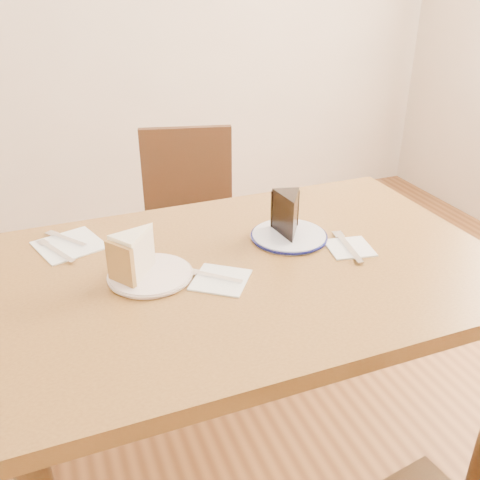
# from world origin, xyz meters

# --- Properties ---
(ground) EXTENTS (4.00, 4.00, 0.00)m
(ground) POSITION_xyz_m (0.00, 0.00, 0.00)
(ground) COLOR #512D15
(ground) RESTS_ON ground
(table) EXTENTS (1.20, 0.80, 0.75)m
(table) POSITION_xyz_m (0.00, 0.00, 0.65)
(table) COLOR #543617
(table) RESTS_ON ground
(chair_far) EXTENTS (0.51, 0.51, 0.84)m
(chair_far) POSITION_xyz_m (0.06, 0.77, 0.47)
(chair_far) COLOR black
(chair_far) RESTS_ON ground
(plate_cream) EXTENTS (0.19, 0.19, 0.01)m
(plate_cream) POSITION_xyz_m (-0.25, 0.03, 0.76)
(plate_cream) COLOR white
(plate_cream) RESTS_ON table
(plate_navy) EXTENTS (0.19, 0.19, 0.01)m
(plate_navy) POSITION_xyz_m (0.14, 0.09, 0.76)
(plate_navy) COLOR white
(plate_navy) RESTS_ON table
(carrot_cake) EXTENTS (0.13, 0.12, 0.09)m
(carrot_cake) POSITION_xyz_m (-0.27, 0.04, 0.81)
(carrot_cake) COLOR beige
(carrot_cake) RESTS_ON plate_cream
(chocolate_cake) EXTENTS (0.10, 0.12, 0.10)m
(chocolate_cake) POSITION_xyz_m (0.14, 0.09, 0.81)
(chocolate_cake) COLOR black
(chocolate_cake) RESTS_ON plate_navy
(napkin_cream) EXTENTS (0.17, 0.17, 0.00)m
(napkin_cream) POSITION_xyz_m (-0.10, -0.05, 0.75)
(napkin_cream) COLOR white
(napkin_cream) RESTS_ON table
(napkin_navy) EXTENTS (0.13, 0.13, 0.00)m
(napkin_navy) POSITION_xyz_m (0.26, -0.02, 0.75)
(napkin_navy) COLOR white
(napkin_navy) RESTS_ON table
(napkin_spare) EXTENTS (0.19, 0.19, 0.00)m
(napkin_spare) POSITION_xyz_m (-0.41, 0.26, 0.75)
(napkin_spare) COLOR white
(napkin_spare) RESTS_ON table
(fork_cream) EXTENTS (0.11, 0.11, 0.00)m
(fork_cream) POSITION_xyz_m (-0.11, -0.03, 0.76)
(fork_cream) COLOR silver
(fork_cream) RESTS_ON napkin_cream
(knife_navy) EXTENTS (0.05, 0.17, 0.00)m
(knife_navy) POSITION_xyz_m (0.25, -0.02, 0.76)
(knife_navy) COLOR silver
(knife_navy) RESTS_ON napkin_navy
(fork_spare) EXTENTS (0.09, 0.12, 0.00)m
(fork_spare) POSITION_xyz_m (-0.41, 0.29, 0.76)
(fork_spare) COLOR silver
(fork_spare) RESTS_ON napkin_spare
(knife_spare) EXTENTS (0.08, 0.15, 0.00)m
(knife_spare) POSITION_xyz_m (-0.44, 0.23, 0.76)
(knife_spare) COLOR silver
(knife_spare) RESTS_ON napkin_spare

